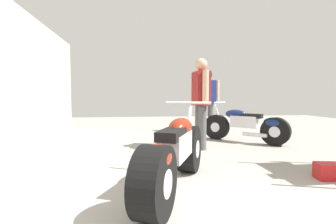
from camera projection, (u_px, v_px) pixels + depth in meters
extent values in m
plane|color=gray|center=(184.00, 155.00, 4.42)|extent=(16.86, 16.86, 0.00)
cube|color=#B7B5AD|center=(5.00, 79.00, 3.98)|extent=(0.08, 7.73, 2.61)
cylinder|color=black|center=(189.00, 149.00, 3.44)|extent=(0.47, 0.67, 0.63)
cylinder|color=silver|center=(189.00, 149.00, 3.44)|extent=(0.32, 0.32, 0.24)
cylinder|color=black|center=(154.00, 183.00, 2.08)|extent=(0.47, 0.67, 0.63)
cylinder|color=silver|center=(154.00, 183.00, 2.08)|extent=(0.32, 0.32, 0.24)
cube|color=silver|center=(176.00, 146.00, 2.75)|extent=(0.47, 0.67, 0.27)
ellipsoid|color=maroon|center=(181.00, 127.00, 2.94)|extent=(0.44, 0.57, 0.22)
cube|color=black|center=(172.00, 134.00, 2.57)|extent=(0.39, 0.52, 0.10)
ellipsoid|color=maroon|center=(156.00, 158.00, 2.11)|extent=(0.41, 0.50, 0.24)
cylinder|color=silver|center=(189.00, 128.00, 3.38)|extent=(0.14, 0.25, 0.57)
cylinder|color=silver|center=(188.00, 103.00, 3.33)|extent=(0.57, 0.28, 0.04)
cylinder|color=silver|center=(155.00, 177.00, 2.52)|extent=(0.30, 0.53, 0.09)
cylinder|color=black|center=(217.00, 127.00, 6.05)|extent=(0.55, 0.54, 0.59)
cylinder|color=silver|center=(217.00, 127.00, 6.05)|extent=(0.29, 0.29, 0.22)
cylinder|color=black|center=(275.00, 131.00, 5.25)|extent=(0.55, 0.54, 0.59)
cylinder|color=silver|center=(275.00, 131.00, 5.25)|extent=(0.29, 0.29, 0.22)
cube|color=silver|center=(244.00, 122.00, 5.64)|extent=(0.58, 0.57, 0.26)
ellipsoid|color=navy|center=(236.00, 114.00, 5.75)|extent=(0.51, 0.50, 0.20)
cube|color=black|center=(252.00, 116.00, 5.53)|extent=(0.46, 0.45, 0.09)
ellipsoid|color=navy|center=(273.00, 123.00, 5.27)|extent=(0.46, 0.45, 0.22)
cylinder|color=silver|center=(218.00, 115.00, 6.01)|extent=(0.20, 0.19, 0.54)
cylinder|color=silver|center=(220.00, 102.00, 5.97)|extent=(0.42, 0.44, 0.03)
cylinder|color=silver|center=(255.00, 135.00, 5.39)|extent=(0.42, 0.41, 0.08)
cylinder|color=#4C4C4C|center=(202.00, 128.00, 4.83)|extent=(0.17, 0.17, 0.85)
cylinder|color=#4C4C4C|center=(199.00, 126.00, 5.04)|extent=(0.17, 0.17, 0.85)
cube|color=maroon|center=(201.00, 89.00, 4.88)|extent=(0.27, 0.48, 0.65)
cylinder|color=tan|center=(206.00, 87.00, 4.59)|extent=(0.12, 0.12, 0.60)
cylinder|color=tan|center=(197.00, 88.00, 5.17)|extent=(0.12, 0.12, 0.60)
sphere|color=tan|center=(201.00, 64.00, 4.86)|extent=(0.24, 0.24, 0.24)
cylinder|color=#4C4C4C|center=(203.00, 117.00, 7.28)|extent=(0.19, 0.19, 0.84)
cylinder|color=#4C4C4C|center=(211.00, 117.00, 7.27)|extent=(0.19, 0.19, 0.84)
cube|color=navy|center=(207.00, 92.00, 7.23)|extent=(0.50, 0.33, 0.65)
cylinder|color=tan|center=(197.00, 91.00, 7.24)|extent=(0.13, 0.13, 0.59)
cylinder|color=tan|center=(217.00, 91.00, 7.22)|extent=(0.13, 0.13, 0.59)
sphere|color=black|center=(207.00, 75.00, 7.20)|extent=(0.23, 0.23, 0.23)
sphere|color=black|center=(207.00, 75.00, 7.20)|extent=(0.27, 0.27, 0.27)
cube|color=#B21919|center=(332.00, 171.00, 3.11)|extent=(0.41, 0.28, 0.20)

